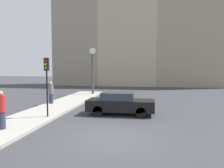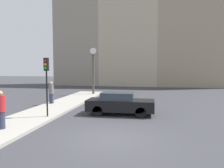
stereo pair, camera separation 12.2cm
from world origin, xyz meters
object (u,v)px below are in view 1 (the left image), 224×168
object	(u,v)px
street_clock	(93,70)
sedan_car	(120,103)
pedestrian_red_top	(1,110)
traffic_light_near	(47,75)
pedestrian_grey_jacket	(51,93)

from	to	relation	value
street_clock	sedan_car	bearing A→B (deg)	-65.41
sedan_car	street_clock	xyz separation A→B (m)	(-4.32, 9.43, 2.02)
street_clock	pedestrian_red_top	bearing A→B (deg)	-92.89
traffic_light_near	pedestrian_grey_jacket	distance (m)	5.15
traffic_light_near	pedestrian_grey_jacket	xyz separation A→B (m)	(-1.90, 4.50, -1.62)
traffic_light_near	pedestrian_grey_jacket	bearing A→B (deg)	112.86
sedan_car	pedestrian_red_top	size ratio (longest dim) A/B	2.38
traffic_light_near	street_clock	distance (m)	11.41
street_clock	pedestrian_red_top	size ratio (longest dim) A/B	2.80
pedestrian_red_top	pedestrian_grey_jacket	bearing A→B (deg)	97.46
sedan_car	pedestrian_red_top	world-z (taller)	pedestrian_red_top
street_clock	pedestrian_red_top	world-z (taller)	street_clock
street_clock	pedestrian_red_top	distance (m)	14.35
sedan_car	pedestrian_red_top	distance (m)	6.96
pedestrian_red_top	pedestrian_grey_jacket	world-z (taller)	pedestrian_red_top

